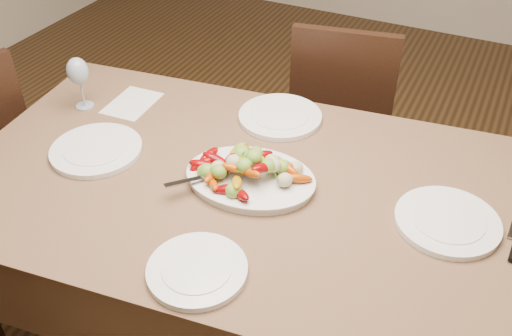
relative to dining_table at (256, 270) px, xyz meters
The scene contains 12 objects.
floor 0.46m from the dining_table, 152.06° to the left, with size 6.00×6.00×0.00m, color #382411.
dining_table is the anchor object (origin of this frame).
chair_far 0.95m from the dining_table, 91.29° to the left, with size 0.42×0.42×0.95m, color black, non-canonical shape.
serving_platter 0.39m from the dining_table, behind, with size 0.38×0.28×0.02m, color white.
roasted_vegetables 0.45m from the dining_table, behind, with size 0.31×0.21×0.09m, color #720204, non-canonical shape.
serving_spoon 0.44m from the dining_table, 148.44° to the right, with size 0.28×0.06×0.03m, color #9EA0A8, non-canonical shape.
plate_left 0.67m from the dining_table, behind, with size 0.29×0.29×0.02m, color white.
plate_right 0.68m from the dining_table, ahead, with size 0.29×0.29×0.02m, color white.
plate_far 0.54m from the dining_table, 102.88° to the left, with size 0.29×0.29×0.02m, color white.
plate_near 0.54m from the dining_table, 86.76° to the right, with size 0.26×0.26×0.02m, color white.
wine_glass 0.90m from the dining_table, behind, with size 0.08×0.08×0.20m, color #8C99A5, non-canonical shape.
menu_card 0.75m from the dining_table, 160.08° to the left, with size 0.15×0.21×0.00m, color silver.
Camera 1 is at (0.81, -1.32, 1.84)m, focal length 40.00 mm.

